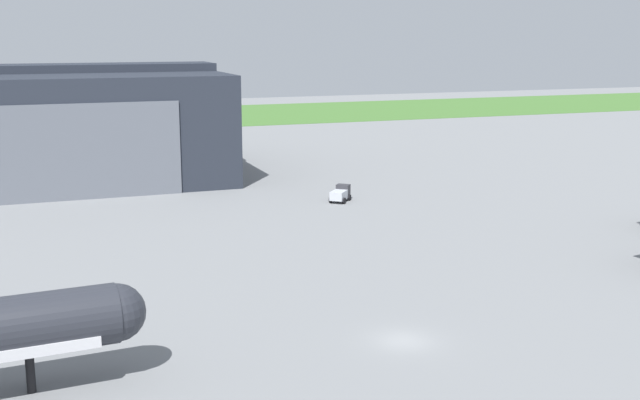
{
  "coord_description": "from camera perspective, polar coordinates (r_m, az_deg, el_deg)",
  "views": [
    {
      "loc": [
        -24.83,
        -49.9,
        22.01
      ],
      "look_at": [
        2.41,
        24.26,
        5.59
      ],
      "focal_mm": 45.24,
      "sensor_mm": 36.0,
      "label": 1
    }
  ],
  "objects": [
    {
      "name": "grass_field_strip",
      "position": [
        217.6,
        -13.58,
        5.62
      ],
      "size": [
        440.0,
        56.0,
        0.08
      ],
      "primitive_type": "cube",
      "color": "#42702F",
      "rests_on": "ground_plane"
    },
    {
      "name": "ops_van",
      "position": [
        107.06,
        1.46,
        0.44
      ],
      "size": [
        3.7,
        3.92,
        2.11
      ],
      "color": "#2D2D33",
      "rests_on": "ground_plane"
    },
    {
      "name": "ground_plane",
      "position": [
        59.92,
        5.93,
        -9.88
      ],
      "size": [
        440.0,
        440.0,
        0.0
      ],
      "primitive_type": "plane",
      "color": "slate"
    }
  ]
}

